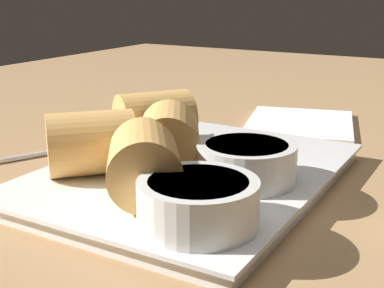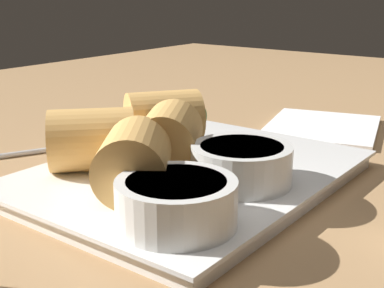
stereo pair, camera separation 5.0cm
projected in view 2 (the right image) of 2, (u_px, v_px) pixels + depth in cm
name	position (u px, v px, depth cm)	size (l,w,h in cm)	color
table_surface	(215.00, 203.00, 42.80)	(180.00, 140.00, 2.00)	#A87F54
serving_plate	(192.00, 176.00, 43.70)	(27.26, 20.89, 1.50)	white
roll_front_left	(135.00, 159.00, 37.56)	(8.27, 7.92, 4.97)	#DBA356
roll_front_right	(168.00, 117.00, 49.48)	(8.27, 7.87, 4.97)	#DBA356
roll_back_left	(169.00, 136.00, 43.41)	(8.22, 7.67, 4.97)	#DBA356
roll_back_right	(97.00, 139.00, 42.42)	(8.22, 8.15, 4.97)	#DBA356
dipping_bowl_near	(241.00, 163.00, 39.58)	(7.53, 7.53, 2.95)	silver
dipping_bowl_far	(176.00, 201.00, 32.58)	(7.53, 7.53, 2.95)	silver
spoon	(89.00, 142.00, 54.20)	(16.57, 8.89, 1.16)	silver
napkin	(322.00, 127.00, 60.47)	(16.55, 15.09, 0.60)	white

